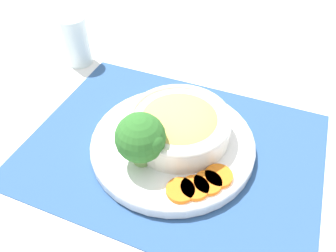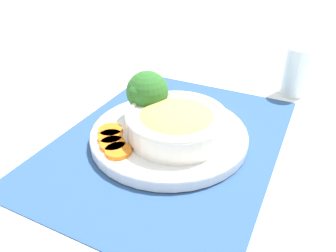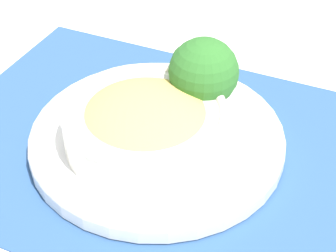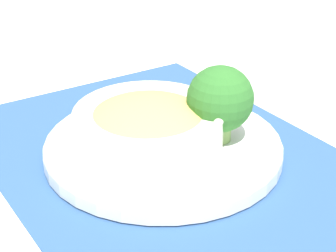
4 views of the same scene
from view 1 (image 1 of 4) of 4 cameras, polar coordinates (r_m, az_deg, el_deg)
name	(u,v)px [view 1 (image 1 of 4)]	position (r m, az deg, el deg)	size (l,w,h in m)	color
ground_plane	(173,148)	(0.59, 0.81, -3.89)	(4.00, 4.00, 0.00)	white
placemat	(173,147)	(0.58, 0.81, -3.76)	(0.55, 0.44, 0.00)	#2D5184
plate	(173,142)	(0.57, 0.83, -2.87)	(0.29, 0.29, 0.02)	white
bowl	(179,124)	(0.56, 2.00, 0.43)	(0.18, 0.18, 0.06)	silver
broccoli_floret	(141,138)	(0.50, -4.77, -2.14)	(0.08, 0.08, 0.09)	#759E51
carrot_slice_near	(180,190)	(0.50, 2.17, -11.13)	(0.04, 0.04, 0.01)	orange
carrot_slice_middle	(195,188)	(0.51, 4.68, -10.68)	(0.04, 0.04, 0.01)	orange
carrot_slice_far	(208,183)	(0.51, 6.94, -9.81)	(0.04, 0.04, 0.01)	orange
carrot_slice_extra	(219,176)	(0.52, 8.81, -8.60)	(0.04, 0.04, 0.01)	orange
water_glass	(76,43)	(0.80, -15.66, 13.70)	(0.06, 0.06, 0.11)	silver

